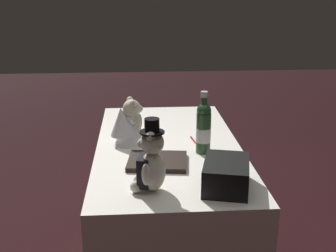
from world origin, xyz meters
TOP-DOWN VIEW (x-y plane):
  - reception_table at (0.00, 0.00)m, footprint 1.43×0.74m
  - teddy_bear_groom at (0.52, -0.11)m, footprint 0.16×0.14m
  - teddy_bear_bride at (-0.03, -0.20)m, footprint 0.20×0.24m
  - champagne_bottle at (0.13, 0.16)m, footprint 0.07×0.07m
  - signing_pen at (-0.02, 0.14)m, footprint 0.14×0.03m
  - gift_case_black at (0.52, 0.20)m, footprint 0.29×0.24m
  - guestbook at (0.25, -0.07)m, footprint 0.26×0.29m

SIDE VIEW (x-z plane):
  - reception_table at x=0.00m, z-range 0.00..0.79m
  - signing_pen at x=-0.02m, z-range 0.79..0.80m
  - guestbook at x=0.25m, z-range 0.79..0.81m
  - gift_case_black at x=0.52m, z-range 0.79..0.90m
  - teddy_bear_bride at x=-0.03m, z-range 0.77..1.01m
  - teddy_bear_groom at x=0.52m, z-range 0.76..1.06m
  - champagne_bottle at x=0.13m, z-range 0.76..1.07m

